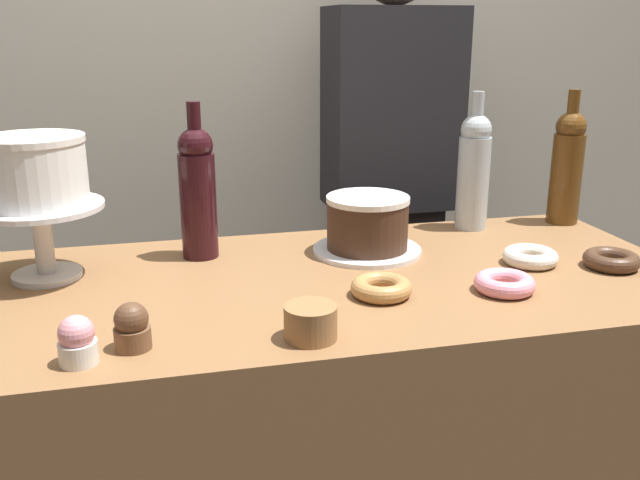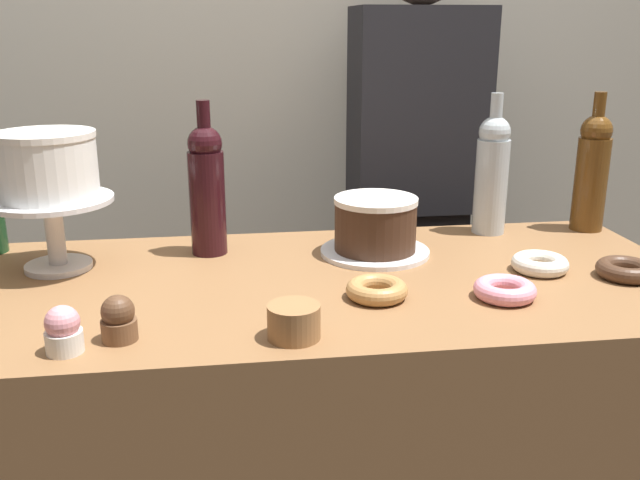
{
  "view_description": "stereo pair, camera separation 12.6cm",
  "coord_description": "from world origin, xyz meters",
  "px_view_note": "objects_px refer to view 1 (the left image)",
  "views": [
    {
      "loc": [
        -0.3,
        -1.23,
        1.35
      ],
      "look_at": [
        0.0,
        0.0,
        0.96
      ],
      "focal_mm": 39.31,
      "sensor_mm": 36.0,
      "label": 1
    },
    {
      "loc": [
        -0.18,
        -1.26,
        1.35
      ],
      "look_at": [
        0.0,
        0.0,
        0.96
      ],
      "focal_mm": 39.31,
      "sensor_mm": 36.0,
      "label": 2
    }
  ],
  "objects_px": {
    "cupcake_strawberry": "(77,341)",
    "donut_maple": "(381,288)",
    "wine_bottle_clear": "(474,169)",
    "cookie_stack": "(311,322)",
    "white_layer_cake": "(35,170)",
    "donut_pink": "(504,283)",
    "cake_stand_pedestal": "(42,228)",
    "donut_chocolate": "(611,260)",
    "barista_figure": "(389,208)",
    "cupcake_chocolate": "(132,327)",
    "wine_bottle_dark_red": "(198,190)",
    "donut_sugar": "(530,257)",
    "wine_bottle_amber": "(567,165)",
    "chocolate_round_cake": "(367,222)"
  },
  "relations": [
    {
      "from": "cupcake_chocolate",
      "to": "donut_sugar",
      "type": "distance_m",
      "value": 0.82
    },
    {
      "from": "chocolate_round_cake",
      "to": "cookie_stack",
      "type": "bearing_deg",
      "value": -118.65
    },
    {
      "from": "white_layer_cake",
      "to": "wine_bottle_amber",
      "type": "distance_m",
      "value": 1.2
    },
    {
      "from": "donut_pink",
      "to": "donut_maple",
      "type": "distance_m",
      "value": 0.23
    },
    {
      "from": "cake_stand_pedestal",
      "to": "wine_bottle_dark_red",
      "type": "distance_m",
      "value": 0.31
    },
    {
      "from": "white_layer_cake",
      "to": "chocolate_round_cake",
      "type": "height_order",
      "value": "white_layer_cake"
    },
    {
      "from": "wine_bottle_clear",
      "to": "cookie_stack",
      "type": "distance_m",
      "value": 0.74
    },
    {
      "from": "cake_stand_pedestal",
      "to": "cupcake_chocolate",
      "type": "bearing_deg",
      "value": -65.19
    },
    {
      "from": "donut_chocolate",
      "to": "donut_sugar",
      "type": "distance_m",
      "value": 0.16
    },
    {
      "from": "white_layer_cake",
      "to": "wine_bottle_amber",
      "type": "bearing_deg",
      "value": 5.85
    },
    {
      "from": "white_layer_cake",
      "to": "chocolate_round_cake",
      "type": "bearing_deg",
      "value": 0.49
    },
    {
      "from": "wine_bottle_clear",
      "to": "cookie_stack",
      "type": "bearing_deg",
      "value": -134.8
    },
    {
      "from": "wine_bottle_clear",
      "to": "donut_maple",
      "type": "xyz_separation_m",
      "value": [
        -0.35,
        -0.38,
        -0.13
      ]
    },
    {
      "from": "white_layer_cake",
      "to": "donut_maple",
      "type": "relative_size",
      "value": 1.71
    },
    {
      "from": "donut_maple",
      "to": "barista_figure",
      "type": "bearing_deg",
      "value": 69.87
    },
    {
      "from": "wine_bottle_dark_red",
      "to": "donut_chocolate",
      "type": "height_order",
      "value": "wine_bottle_dark_red"
    },
    {
      "from": "donut_chocolate",
      "to": "donut_pink",
      "type": "xyz_separation_m",
      "value": [
        -0.27,
        -0.07,
        0.0
      ]
    },
    {
      "from": "cupcake_strawberry",
      "to": "donut_pink",
      "type": "xyz_separation_m",
      "value": [
        0.74,
        0.11,
        -0.02
      ]
    },
    {
      "from": "barista_figure",
      "to": "cake_stand_pedestal",
      "type": "bearing_deg",
      "value": -149.93
    },
    {
      "from": "cake_stand_pedestal",
      "to": "cupcake_chocolate",
      "type": "xyz_separation_m",
      "value": [
        0.17,
        -0.36,
        -0.07
      ]
    },
    {
      "from": "donut_chocolate",
      "to": "barista_figure",
      "type": "bearing_deg",
      "value": 107.65
    },
    {
      "from": "chocolate_round_cake",
      "to": "cookie_stack",
      "type": "xyz_separation_m",
      "value": [
        -0.22,
        -0.39,
        -0.04
      ]
    },
    {
      "from": "wine_bottle_amber",
      "to": "donut_chocolate",
      "type": "relative_size",
      "value": 2.91
    },
    {
      "from": "cake_stand_pedestal",
      "to": "cookie_stack",
      "type": "xyz_separation_m",
      "value": [
        0.44,
        -0.39,
        -0.07
      ]
    },
    {
      "from": "white_layer_cake",
      "to": "donut_sugar",
      "type": "bearing_deg",
      "value": -8.84
    },
    {
      "from": "wine_bottle_dark_red",
      "to": "donut_maple",
      "type": "xyz_separation_m",
      "value": [
        0.3,
        -0.31,
        -0.13
      ]
    },
    {
      "from": "chocolate_round_cake",
      "to": "donut_pink",
      "type": "height_order",
      "value": "chocolate_round_cake"
    },
    {
      "from": "cupcake_chocolate",
      "to": "barista_figure",
      "type": "relative_size",
      "value": 0.05
    },
    {
      "from": "cake_stand_pedestal",
      "to": "donut_sugar",
      "type": "bearing_deg",
      "value": -8.84
    },
    {
      "from": "white_layer_cake",
      "to": "cookie_stack",
      "type": "height_order",
      "value": "white_layer_cake"
    },
    {
      "from": "barista_figure",
      "to": "wine_bottle_clear",
      "type": "bearing_deg",
      "value": -78.49
    },
    {
      "from": "donut_chocolate",
      "to": "donut_pink",
      "type": "bearing_deg",
      "value": -165.61
    },
    {
      "from": "cupcake_chocolate",
      "to": "donut_maple",
      "type": "distance_m",
      "value": 0.45
    },
    {
      "from": "donut_sugar",
      "to": "cookie_stack",
      "type": "height_order",
      "value": "cookie_stack"
    },
    {
      "from": "donut_chocolate",
      "to": "cookie_stack",
      "type": "xyz_separation_m",
      "value": [
        -0.67,
        -0.18,
        0.01
      ]
    },
    {
      "from": "cake_stand_pedestal",
      "to": "barista_figure",
      "type": "height_order",
      "value": "barista_figure"
    },
    {
      "from": "chocolate_round_cake",
      "to": "donut_sugar",
      "type": "relative_size",
      "value": 1.58
    },
    {
      "from": "cake_stand_pedestal",
      "to": "donut_chocolate",
      "type": "bearing_deg",
      "value": -10.58
    },
    {
      "from": "wine_bottle_amber",
      "to": "wine_bottle_clear",
      "type": "bearing_deg",
      "value": 178.0
    },
    {
      "from": "wine_bottle_dark_red",
      "to": "donut_pink",
      "type": "xyz_separation_m",
      "value": [
        0.53,
        -0.34,
        -0.13
      ]
    },
    {
      "from": "cake_stand_pedestal",
      "to": "donut_pink",
      "type": "xyz_separation_m",
      "value": [
        0.83,
        -0.28,
        -0.08
      ]
    },
    {
      "from": "donut_chocolate",
      "to": "donut_pink",
      "type": "relative_size",
      "value": 1.0
    },
    {
      "from": "white_layer_cake",
      "to": "donut_maple",
      "type": "bearing_deg",
      "value": -22.1
    },
    {
      "from": "cupcake_chocolate",
      "to": "wine_bottle_clear",
      "type": "bearing_deg",
      "value": 31.93
    },
    {
      "from": "cupcake_strawberry",
      "to": "donut_maple",
      "type": "bearing_deg",
      "value": 16.09
    },
    {
      "from": "cake_stand_pedestal",
      "to": "wine_bottle_dark_red",
      "type": "height_order",
      "value": "wine_bottle_dark_red"
    },
    {
      "from": "wine_bottle_clear",
      "to": "cookie_stack",
      "type": "height_order",
      "value": "wine_bottle_clear"
    },
    {
      "from": "donut_pink",
      "to": "chocolate_round_cake",
      "type": "bearing_deg",
      "value": 122.06
    },
    {
      "from": "wine_bottle_clear",
      "to": "donut_pink",
      "type": "height_order",
      "value": "wine_bottle_clear"
    },
    {
      "from": "cake_stand_pedestal",
      "to": "white_layer_cake",
      "type": "relative_size",
      "value": 1.25
    }
  ]
}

